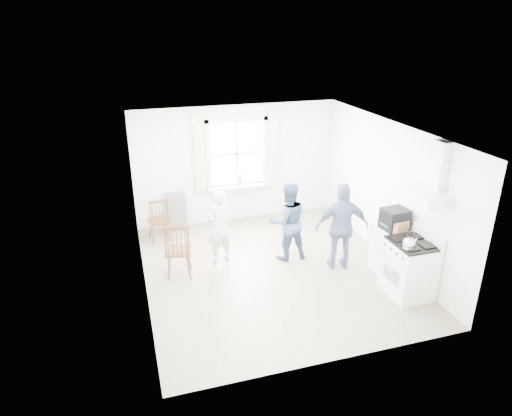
{
  "coord_description": "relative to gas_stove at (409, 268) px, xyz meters",
  "views": [
    {
      "loc": [
        -2.39,
        -6.87,
        4.26
      ],
      "look_at": [
        -0.25,
        0.2,
        1.19
      ],
      "focal_mm": 32.0,
      "sensor_mm": 36.0,
      "label": 1
    }
  ],
  "objects": [
    {
      "name": "person_right",
      "position": [
        -0.68,
        1.12,
        0.34
      ],
      "size": [
        1.15,
        1.15,
        1.64
      ],
      "primitive_type": "imported",
      "rotation": [
        0.0,
        0.0,
        2.92
      ],
      "color": "navy",
      "rests_on": "ground"
    },
    {
      "name": "potted_plant",
      "position": [
        -1.87,
        3.71,
        0.53
      ],
      "size": [
        0.23,
        0.23,
        0.33
      ],
      "primitive_type": "imported",
      "rotation": [
        0.0,
        0.0,
        0.33
      ],
      "color": "#317033",
      "rests_on": "window_assembly"
    },
    {
      "name": "windsor_chair_b",
      "position": [
        -3.57,
        1.59,
        0.16
      ],
      "size": [
        0.52,
        0.51,
        1.06
      ],
      "color": "#4C2D18",
      "rests_on": "ground"
    },
    {
      "name": "range_hood",
      "position": [
        0.16,
        -0.0,
        1.42
      ],
      "size": [
        0.45,
        0.76,
        0.94
      ],
      "color": "white",
      "rests_on": "room_shell"
    },
    {
      "name": "window_assembly",
      "position": [
        -1.91,
        3.8,
        0.98
      ],
      "size": [
        1.88,
        0.24,
        1.7
      ],
      "color": "white",
      "rests_on": "room_shell"
    },
    {
      "name": "kettle",
      "position": [
        -0.21,
        -0.17,
        0.56
      ],
      "size": [
        0.2,
        0.2,
        0.28
      ],
      "color": "silver",
      "rests_on": "gas_stove"
    },
    {
      "name": "person_left",
      "position": [
        -2.73,
        2.01,
        0.23
      ],
      "size": [
        0.65,
        0.65,
        1.42
      ],
      "primitive_type": "imported",
      "rotation": [
        0.0,
        0.0,
        3.44
      ],
      "color": "silver",
      "rests_on": "ground"
    },
    {
      "name": "gas_stove",
      "position": [
        0.0,
        0.0,
        0.0
      ],
      "size": [
        0.68,
        0.76,
        1.12
      ],
      "color": "white",
      "rests_on": "ground"
    },
    {
      "name": "cardboard_box",
      "position": [
        0.05,
        0.51,
        0.52
      ],
      "size": [
        0.37,
        0.31,
        0.2
      ],
      "primitive_type": "cube",
      "rotation": [
        0.0,
        0.0,
        0.33
      ],
      "color": "#A0724D",
      "rests_on": "low_cabinet"
    },
    {
      "name": "stereo_stack",
      "position": [
        0.06,
        0.63,
        0.6
      ],
      "size": [
        0.44,
        0.4,
        0.37
      ],
      "color": "black",
      "rests_on": "low_cabinet"
    },
    {
      "name": "room_shell",
      "position": [
        -1.91,
        1.35,
        0.82
      ],
      "size": [
        4.62,
        5.12,
        2.64
      ],
      "color": "gray",
      "rests_on": "ground"
    },
    {
      "name": "windsor_chair_a",
      "position": [
        -3.73,
        3.14,
        0.1
      ],
      "size": [
        0.45,
        0.44,
        0.96
      ],
      "color": "#4C2D18",
      "rests_on": "ground"
    },
    {
      "name": "shelf_unit",
      "position": [
        -3.31,
        3.68,
        -0.08
      ],
      "size": [
        0.4,
        0.3,
        0.8
      ],
      "primitive_type": "cube",
      "color": "slate",
      "rests_on": "ground"
    },
    {
      "name": "low_cabinet",
      "position": [
        0.07,
        0.7,
        -0.03
      ],
      "size": [
        0.5,
        0.55,
        0.9
      ],
      "primitive_type": "cube",
      "color": "white",
      "rests_on": "ground"
    },
    {
      "name": "person_mid",
      "position": [
        -1.48,
        1.75,
        0.27
      ],
      "size": [
        0.74,
        0.74,
        1.51
      ],
      "primitive_type": "imported",
      "rotation": [
        0.0,
        0.0,
        3.15
      ],
      "color": "#3F5375",
      "rests_on": "ground"
    }
  ]
}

